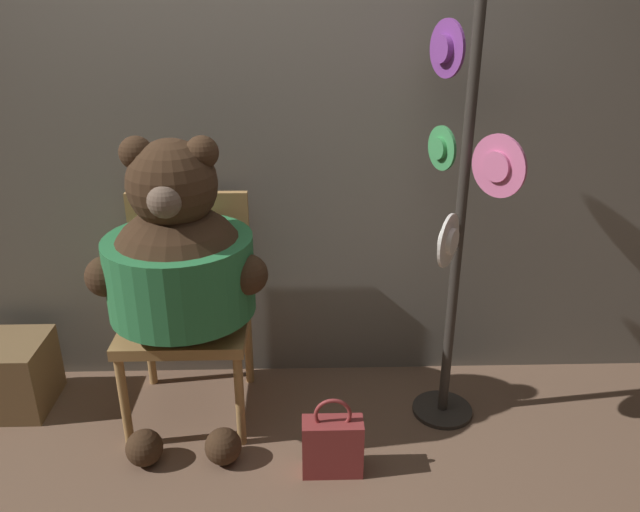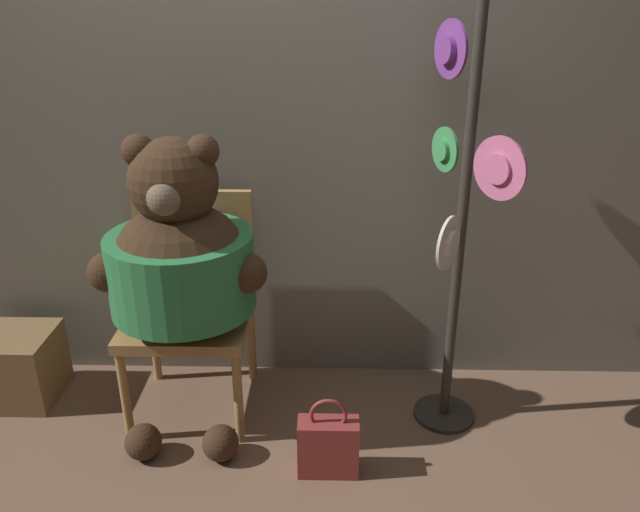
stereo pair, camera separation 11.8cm
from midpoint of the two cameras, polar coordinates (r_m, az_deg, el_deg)
name	(u,v)px [view 2 (the right image)]	position (r m, az deg, el deg)	size (l,w,h in m)	color
ground_plane	(245,441)	(2.90, -5.65, -16.51)	(14.00, 14.00, 0.00)	brown
wall_back	(251,138)	(2.93, -5.19, 10.71)	(8.00, 0.10, 2.43)	slate
chair	(191,296)	(2.91, -10.55, -3.63)	(0.55, 0.53, 1.01)	#B2844C
teddy_bear	(181,263)	(2.65, -11.37, -0.68)	(0.74, 0.65, 1.34)	#3D2819
hat_display_rack	(458,227)	(2.64, 13.76, 2.61)	(0.31, 0.51, 1.83)	#332D28
handbag_on_ground	(328,445)	(2.66, 2.08, -16.94)	(0.25, 0.11, 0.36)	maroon
wooden_crate	(20,366)	(3.36, -24.84, -9.11)	(0.34, 0.34, 0.34)	brown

